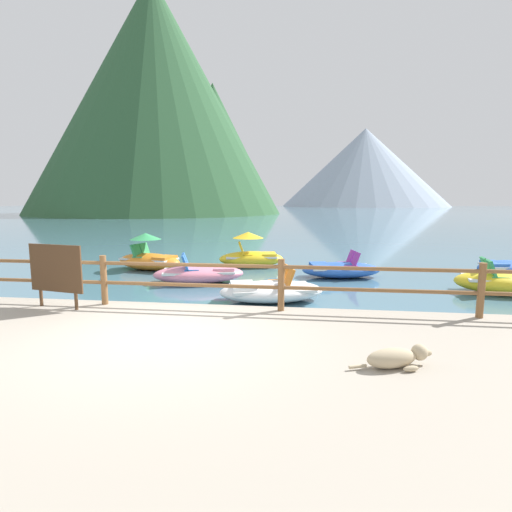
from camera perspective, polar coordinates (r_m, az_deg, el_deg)
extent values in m
plane|color=#477084|center=(45.68, 4.80, 5.03)|extent=(200.00, 200.00, 0.00)
cube|color=#A39989|center=(4.58, -23.87, -21.58)|extent=(28.00, 8.00, 0.40)
cylinder|color=brown|center=(8.25, -20.75, -3.20)|extent=(0.12, 0.12, 0.95)
cylinder|color=brown|center=(7.29, 3.58, -4.11)|extent=(0.12, 0.12, 0.95)
cylinder|color=brown|center=(7.84, 29.30, -4.29)|extent=(0.12, 0.12, 0.95)
cylinder|color=brown|center=(7.53, -9.41, -1.24)|extent=(23.80, 0.07, 0.07)
cylinder|color=brown|center=(7.60, -9.34, -4.06)|extent=(23.80, 0.07, 0.07)
cube|color=silver|center=(8.27, -26.46, -1.55)|extent=(1.09, 0.25, 0.80)
cube|color=#4C331E|center=(8.26, -26.53, -1.57)|extent=(1.16, 0.26, 0.88)
cylinder|color=#4C331E|center=(8.67, -28.15, -5.13)|extent=(0.06, 0.06, 0.35)
cylinder|color=#4C331E|center=(8.10, -24.13, -5.76)|extent=(0.06, 0.06, 0.35)
ellipsoid|color=tan|center=(5.24, 18.65, -13.56)|extent=(0.69, 0.47, 0.24)
sphere|color=tan|center=(5.43, 22.16, -12.52)|extent=(0.20, 0.20, 0.20)
ellipsoid|color=tan|center=(5.49, 23.11, -12.53)|extent=(0.14, 0.12, 0.08)
cylinder|color=tan|center=(5.10, 14.21, -14.94)|extent=(0.22, 0.12, 0.04)
ellipsoid|color=tan|center=(5.23, 21.10, -14.67)|extent=(0.21, 0.14, 0.07)
ellipsoid|color=tan|center=(5.47, 19.17, -13.52)|extent=(0.21, 0.14, 0.07)
ellipsoid|color=yellow|center=(14.45, -0.68, -0.42)|extent=(2.47, 1.57, 0.55)
cube|color=silver|center=(14.44, -0.68, -0.04)|extent=(1.94, 1.27, 0.06)
cube|color=yellow|center=(14.19, -1.33, 0.10)|extent=(0.47, 0.47, 0.08)
cube|color=yellow|center=(14.16, -2.06, 0.97)|extent=(0.28, 0.43, 0.43)
cube|color=yellow|center=(14.65, -1.39, 0.35)|extent=(0.47, 0.47, 0.08)
cube|color=yellow|center=(14.62, -2.10, 1.20)|extent=(0.28, 0.43, 0.43)
cube|color=yellow|center=(14.47, 1.82, 0.21)|extent=(0.65, 0.89, 0.12)
cone|color=yellow|center=(14.35, -1.14, 3.00)|extent=(1.29, 1.29, 0.22)
ellipsoid|color=white|center=(9.60, 2.23, -5.02)|extent=(2.75, 1.95, 0.48)
cube|color=silver|center=(9.58, 2.23, -4.53)|extent=(2.16, 1.57, 0.06)
cube|color=orange|center=(9.86, 3.01, -3.77)|extent=(0.49, 0.49, 0.08)
cube|color=orange|center=(9.85, 4.05, -2.48)|extent=(0.31, 0.44, 0.43)
cube|color=orange|center=(9.35, 3.65, -4.42)|extent=(0.49, 0.49, 0.08)
cube|color=orange|center=(9.34, 4.75, -3.07)|extent=(0.31, 0.44, 0.43)
cube|color=white|center=(9.47, -1.84, -4.31)|extent=(0.78, 1.04, 0.12)
ellipsoid|color=pink|center=(11.81, -8.11, -2.54)|extent=(2.85, 1.93, 0.50)
cube|color=silver|center=(11.79, -8.12, -2.12)|extent=(2.23, 1.56, 0.06)
cube|color=blue|center=(11.53, -9.09, -2.02)|extent=(0.49, 0.49, 0.08)
cube|color=blue|center=(11.50, -10.01, -0.95)|extent=(0.31, 0.44, 0.43)
cube|color=blue|center=(12.04, -9.05, -1.59)|extent=(0.49, 0.49, 0.08)
cube|color=blue|center=(12.01, -9.93, -0.57)|extent=(0.31, 0.44, 0.43)
cube|color=pink|center=(11.80, -4.65, -1.76)|extent=(0.79, 1.02, 0.12)
ellipsoid|color=orange|center=(14.28, -14.89, -0.76)|extent=(2.57, 1.67, 0.57)
cube|color=silver|center=(14.27, -14.91, -0.37)|extent=(2.02, 1.35, 0.06)
cube|color=#339956|center=(14.19, -16.03, -0.17)|extent=(0.49, 0.49, 0.08)
cube|color=#339956|center=(14.27, -16.63, 0.75)|extent=(0.30, 0.44, 0.43)
cube|color=#339956|center=(14.54, -14.95, 0.06)|extent=(0.49, 0.49, 0.08)
cube|color=#339956|center=(14.62, -15.54, 0.95)|extent=(0.30, 0.44, 0.43)
cube|color=orange|center=(13.88, -12.77, -0.28)|extent=(0.70, 0.88, 0.12)
cone|color=#339956|center=(14.25, -15.40, 2.72)|extent=(1.29, 1.29, 0.22)
ellipsoid|color=yellow|center=(12.16, 31.52, -3.21)|extent=(2.43, 1.57, 0.57)
cube|color=silver|center=(12.14, 31.56, -2.75)|extent=(1.90, 1.28, 0.06)
cube|color=#339956|center=(11.83, 31.17, -2.63)|extent=(0.44, 0.44, 0.08)
cube|color=#339956|center=(11.74, 30.41, -1.56)|extent=(0.25, 0.42, 0.43)
cube|color=#339956|center=(12.33, 30.45, -2.19)|extent=(0.44, 0.44, 0.08)
cube|color=#339956|center=(12.24, 29.72, -1.16)|extent=(0.25, 0.42, 0.43)
ellipsoid|color=blue|center=(12.76, 11.98, -1.93)|extent=(2.62, 1.63, 0.47)
cube|color=silver|center=(12.74, 11.99, -1.57)|extent=(2.05, 1.32, 0.06)
cube|color=purple|center=(13.01, 12.50, -1.08)|extent=(0.47, 0.47, 0.08)
cube|color=purple|center=(13.03, 13.30, -0.11)|extent=(0.28, 0.43, 0.43)
cube|color=purple|center=(12.55, 13.09, -1.42)|extent=(0.47, 0.47, 0.08)
cube|color=purple|center=(12.57, 13.91, -0.42)|extent=(0.28, 0.43, 0.43)
cube|color=blue|center=(12.58, 9.04, -1.34)|extent=(0.68, 0.93, 0.12)
cube|color=blue|center=(14.60, 30.69, -0.95)|extent=(0.54, 0.96, 0.12)
cone|color=#2D5633|center=(73.18, -14.13, 20.87)|extent=(41.56, 41.56, 37.78)
cone|color=#2D5633|center=(75.10, -6.06, 14.87)|extent=(22.86, 22.86, 22.67)
cone|color=#93A3B7|center=(139.77, 15.12, 11.99)|extent=(53.64, 53.64, 25.14)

